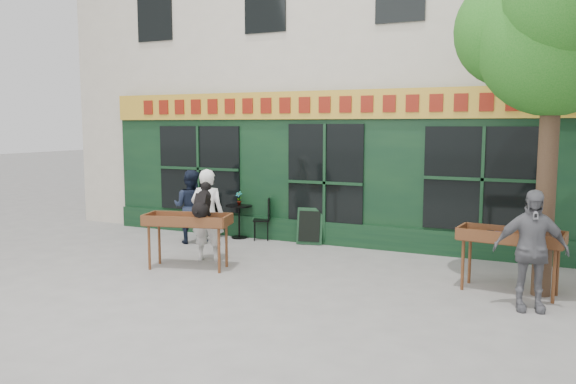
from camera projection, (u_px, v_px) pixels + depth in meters
The scene contains 14 objects.
ground at pixel (278, 269), 10.07m from camera, with size 80.00×80.00×0.00m, color slate.
building at pixel (375, 34), 14.87m from camera, with size 14.00×7.26×10.00m.
street_tree at pixel (558, 18), 8.10m from camera, with size 3.05×2.90×5.60m.
book_cart_center at pixel (188, 223), 10.05m from camera, with size 1.61×0.96×0.99m.
dog at pixel (202, 199), 9.80m from camera, with size 0.34×0.60×0.60m, color black, non-canonical shape.
woman at pixel (207, 215), 10.63m from camera, with size 0.64×0.42×1.76m, color silver.
book_cart_right at pixel (511, 240), 8.57m from camera, with size 1.56×0.79×0.99m.
man_right at pixel (531, 250), 7.77m from camera, with size 1.00×0.42×1.70m, color #5D5E63.
bistro_table at pixel (239, 215), 12.79m from camera, with size 0.60×0.60×0.76m.
bistro_chair_left at pixel (214, 213), 12.99m from camera, with size 0.47×0.47×0.95m.
bistro_chair_right at pixel (265, 215), 12.60m from camera, with size 0.48×0.47×0.95m.
potted_plant at pixel (239, 198), 12.75m from camera, with size 0.17×0.11×0.32m, color gray.
man_left at pixel (191, 207), 12.24m from camera, with size 0.78×0.61×1.61m, color black.
chalkboard at pixel (310, 226), 12.12m from camera, with size 0.59×0.29×0.79m.
Camera 1 is at (4.28, -8.86, 2.57)m, focal length 35.00 mm.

